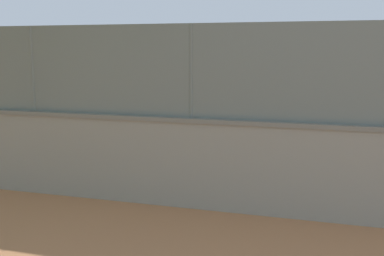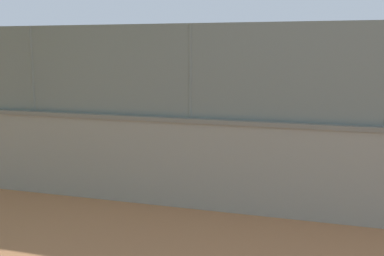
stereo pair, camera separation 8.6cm
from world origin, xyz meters
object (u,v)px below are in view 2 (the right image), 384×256
at_px(player_at_service_line, 232,127).
at_px(player_baseline_waiting, 154,123).
at_px(courtside_bench, 274,174).
at_px(sports_ball, 78,164).

bearing_deg(player_at_service_line, player_baseline_waiting, 2.20).
relative_size(player_at_service_line, courtside_bench, 0.99).
xyz_separation_m(player_at_service_line, sports_ball, (3.61, 1.77, -0.86)).
distance_m(player_baseline_waiting, player_at_service_line, 2.18).
relative_size(player_baseline_waiting, player_at_service_line, 1.01).
distance_m(player_at_service_line, courtside_bench, 3.06).
height_order(player_baseline_waiting, player_at_service_line, player_baseline_waiting).
bearing_deg(player_at_service_line, courtside_bench, 117.99).
bearing_deg(courtside_bench, sports_ball, -10.20).
distance_m(player_baseline_waiting, courtside_bench, 4.46).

